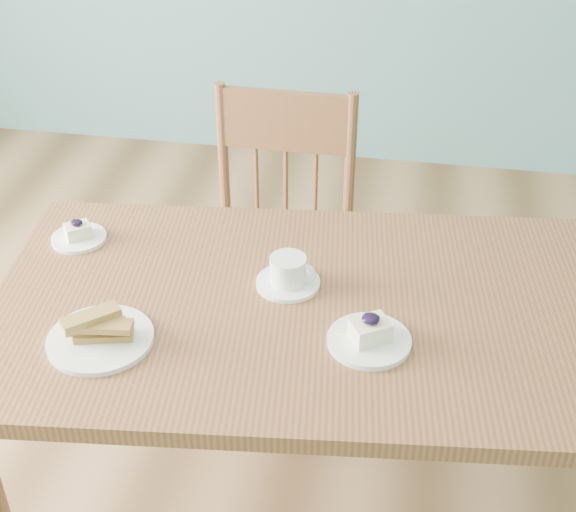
{
  "coord_description": "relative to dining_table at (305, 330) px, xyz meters",
  "views": [
    {
      "loc": [
        0.46,
        -1.19,
        1.89
      ],
      "look_at": [
        0.2,
        0.3,
        0.86
      ],
      "focal_mm": 50.0,
      "sensor_mm": 36.0,
      "label": 1
    }
  ],
  "objects": [
    {
      "name": "room",
      "position": [
        -0.25,
        -0.25,
        0.65
      ],
      "size": [
        5.01,
        5.01,
        2.71
      ],
      "color": "#A8764E",
      "rests_on": "ground"
    },
    {
      "name": "biscotti_plate",
      "position": [
        -0.41,
        -0.21,
        0.1
      ],
      "size": [
        0.23,
        0.23,
        0.07
      ],
      "rotation": [
        0.0,
        0.0,
        0.33
      ],
      "color": "white",
      "rests_on": "dining_table"
    },
    {
      "name": "cheesecake_plate_far",
      "position": [
        -0.61,
        0.16,
        0.09
      ],
      "size": [
        0.14,
        0.14,
        0.06
      ],
      "rotation": [
        0.0,
        0.0,
        0.64
      ],
      "color": "white",
      "rests_on": "dining_table"
    },
    {
      "name": "coffee_cup",
      "position": [
        -0.05,
        0.06,
        0.11
      ],
      "size": [
        0.15,
        0.15,
        0.08
      ],
      "rotation": [
        0.0,
        0.0,
        -0.14
      ],
      "color": "white",
      "rests_on": "dining_table"
    },
    {
      "name": "dining_chair",
      "position": [
        -0.18,
        0.61,
        -0.2
      ],
      "size": [
        0.45,
        0.43,
        0.97
      ],
      "rotation": [
        0.0,
        0.0,
        -0.02
      ],
      "color": "brown",
      "rests_on": "ground"
    },
    {
      "name": "cheesecake_plate_near",
      "position": [
        0.16,
        -0.11,
        0.1
      ],
      "size": [
        0.18,
        0.18,
        0.08
      ],
      "rotation": [
        0.0,
        0.0,
        0.55
      ],
      "color": "white",
      "rests_on": "dining_table"
    },
    {
      "name": "dining_table",
      "position": [
        0.0,
        0.0,
        0.0
      ],
      "size": [
        1.53,
        0.98,
        0.77
      ],
      "rotation": [
        0.0,
        0.0,
        0.11
      ],
      "color": "brown",
      "rests_on": "ground"
    }
  ]
}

